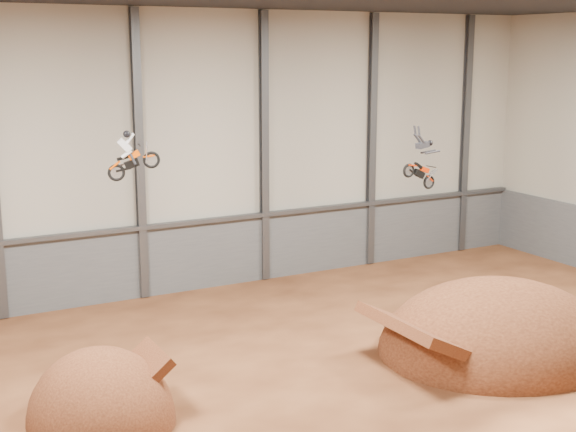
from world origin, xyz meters
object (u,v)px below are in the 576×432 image
object	(u,v)px
takeoff_ramp	(102,420)
fmx_rider_b	(417,158)
landing_ramp	(496,350)
fmx_rider_a	(136,150)

from	to	relation	value
takeoff_ramp	fmx_rider_b	xyz separation A→B (m)	(14.73, 2.69, 7.49)
fmx_rider_b	takeoff_ramp	bearing A→B (deg)	-172.90
landing_ramp	fmx_rider_a	bearing A→B (deg)	158.25
takeoff_ramp	fmx_rider_b	bearing A→B (deg)	10.35
landing_ramp	fmx_rider_a	xyz separation A→B (m)	(-13.16, 5.25, 8.41)
takeoff_ramp	fmx_rider_a	xyz separation A→B (m)	(2.74, 3.83, 8.41)
fmx_rider_a	takeoff_ramp	bearing A→B (deg)	-113.39
landing_ramp	fmx_rider_a	world-z (taller)	fmx_rider_a
fmx_rider_b	landing_ramp	bearing A→B (deg)	-77.30
landing_ramp	fmx_rider_b	distance (m)	8.63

